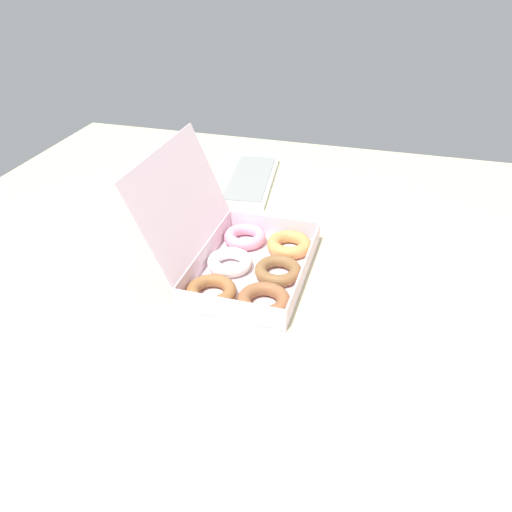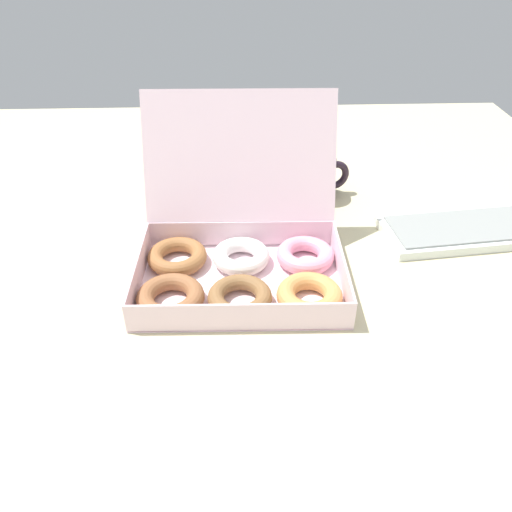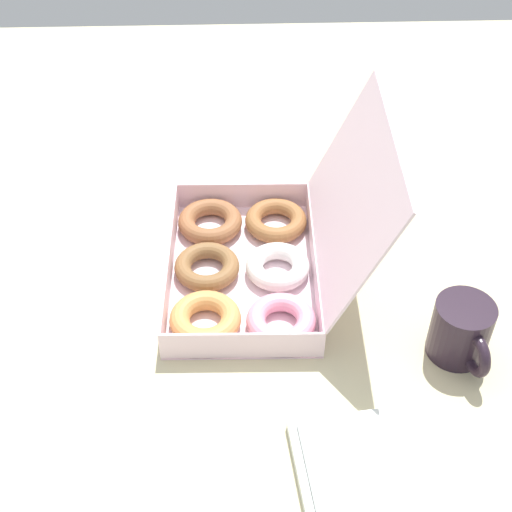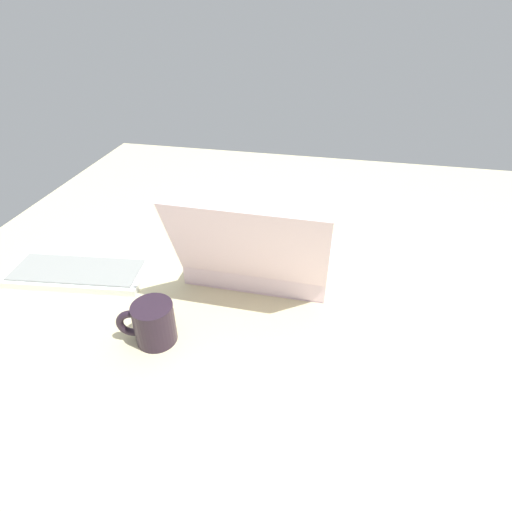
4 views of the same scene
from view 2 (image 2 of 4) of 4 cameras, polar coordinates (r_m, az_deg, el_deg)
name	(u,v)px [view 2 (image 2 of 4)]	position (r cm, az deg, el deg)	size (l,w,h in cm)	color
ground_plane	(217,278)	(91.49, -4.51, -2.57)	(180.00, 180.00, 2.00)	beige
donut_box	(241,262)	(87.73, -1.77, -0.70)	(38.10, 34.59, 27.82)	white
keyboard	(471,230)	(109.85, 23.38, 2.78)	(37.12, 17.84, 2.20)	white
coffee_mug	(317,177)	(113.74, 6.98, 8.97)	(12.43, 8.71, 9.43)	#2A1E2B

